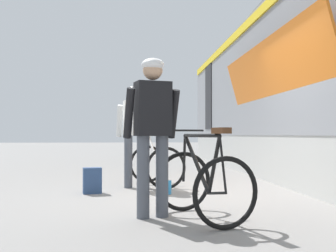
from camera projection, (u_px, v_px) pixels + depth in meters
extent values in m
plane|color=gray|center=(198.00, 195.00, 6.08)|extent=(80.00, 80.00, 0.00)
cube|color=gray|center=(332.00, 70.00, 8.29)|extent=(3.00, 16.63, 2.70)
cube|color=#B7B7B2|center=(333.00, 157.00, 8.26)|extent=(2.97, 16.63, 0.90)
cube|color=orange|center=(272.00, 87.00, 7.48)|extent=(0.48, 5.16, 1.65)
cube|color=yellow|center=(260.00, 12.00, 8.19)|extent=(0.04, 16.29, 0.20)
cube|color=black|center=(262.00, 68.00, 8.05)|extent=(0.04, 1.10, 0.80)
cube|color=black|center=(208.00, 96.00, 13.97)|extent=(0.03, 1.10, 2.29)
ellipsoid|color=slate|center=(332.00, 0.00, 8.32)|extent=(2.85, 16.29, 0.36)
cylinder|color=#4C515B|center=(128.00, 162.00, 6.91)|extent=(0.14, 0.14, 0.90)
cylinder|color=#4C515B|center=(141.00, 161.00, 6.97)|extent=(0.14, 0.14, 0.90)
cube|color=white|center=(135.00, 118.00, 6.96)|extent=(0.41, 0.30, 0.60)
cylinder|color=white|center=(119.00, 121.00, 6.93)|extent=(0.13, 0.27, 0.56)
cylinder|color=white|center=(149.00, 121.00, 7.06)|extent=(0.13, 0.27, 0.56)
sphere|color=beige|center=(135.00, 93.00, 6.97)|extent=(0.22, 0.22, 0.22)
ellipsoid|color=black|center=(135.00, 90.00, 6.97)|extent=(0.30, 0.31, 0.14)
cylinder|color=#4C515B|center=(143.00, 177.00, 4.40)|extent=(0.14, 0.14, 0.90)
cylinder|color=#4C515B|center=(162.00, 176.00, 4.48)|extent=(0.14, 0.14, 0.90)
cube|color=black|center=(153.00, 109.00, 4.45)|extent=(0.43, 0.33, 0.60)
cylinder|color=black|center=(129.00, 113.00, 4.40)|extent=(0.15, 0.27, 0.56)
cylinder|color=black|center=(173.00, 114.00, 4.58)|extent=(0.15, 0.27, 0.56)
sphere|color=tan|center=(153.00, 70.00, 4.46)|extent=(0.22, 0.22, 0.22)
ellipsoid|color=white|center=(153.00, 65.00, 4.46)|extent=(0.32, 0.33, 0.14)
torus|color=black|center=(148.00, 164.00, 7.65)|extent=(0.70, 0.24, 0.71)
torus|color=black|center=(166.00, 168.00, 6.70)|extent=(0.70, 0.24, 0.71)
cylinder|color=white|center=(153.00, 152.00, 7.32)|extent=(0.22, 0.63, 0.63)
cylinder|color=white|center=(156.00, 135.00, 7.22)|extent=(0.27, 0.83, 0.04)
cylinder|color=white|center=(161.00, 153.00, 6.93)|extent=(0.11, 0.27, 0.62)
cylinder|color=white|center=(162.00, 169.00, 6.86)|extent=(0.12, 0.36, 0.08)
cylinder|color=white|center=(165.00, 151.00, 6.76)|extent=(0.06, 0.14, 0.56)
cylinder|color=white|center=(148.00, 150.00, 7.64)|extent=(0.05, 0.09, 0.55)
cylinder|color=black|center=(148.00, 132.00, 7.62)|extent=(0.47, 0.15, 0.02)
cube|color=#4C2D19|center=(164.00, 132.00, 6.79)|extent=(0.16, 0.26, 0.06)
torus|color=black|center=(183.00, 181.00, 4.81)|extent=(0.69, 0.25, 0.71)
torus|color=black|center=(226.00, 193.00, 3.86)|extent=(0.69, 0.25, 0.71)
cylinder|color=black|center=(196.00, 163.00, 4.48)|extent=(0.23, 0.63, 0.63)
cylinder|color=black|center=(201.00, 136.00, 4.38)|extent=(0.28, 0.83, 0.04)
cylinder|color=black|center=(214.00, 165.00, 4.09)|extent=(0.12, 0.27, 0.62)
cylinder|color=black|center=(217.00, 193.00, 4.03)|extent=(0.13, 0.35, 0.08)
cylinder|color=black|center=(223.00, 164.00, 3.92)|extent=(0.06, 0.14, 0.56)
cylinder|color=black|center=(184.00, 158.00, 4.79)|extent=(0.05, 0.09, 0.55)
cylinder|color=black|center=(185.00, 130.00, 4.78)|extent=(0.47, 0.16, 0.02)
cube|color=#4C2D19|center=(221.00, 131.00, 3.96)|extent=(0.16, 0.26, 0.06)
cube|color=navy|center=(92.00, 181.00, 6.25)|extent=(0.31, 0.23, 0.40)
cylinder|color=#338CCC|center=(169.00, 187.00, 6.17)|extent=(0.07, 0.07, 0.21)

